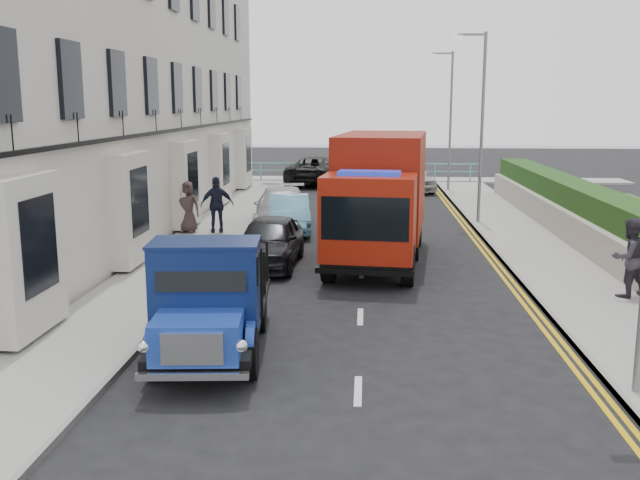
{
  "coord_description": "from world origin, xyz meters",
  "views": [
    {
      "loc": [
        0.09,
        -12.68,
        4.52
      ],
      "look_at": [
        -0.96,
        3.38,
        1.4
      ],
      "focal_mm": 40.0,
      "sensor_mm": 36.0,
      "label": 1
    }
  ],
  "objects_px": {
    "lamp_mid": "(479,117)",
    "parked_car_front": "(269,241)",
    "bedford_lorry": "(208,308)",
    "lamp_far": "(448,113)",
    "red_lorry": "(379,195)"
  },
  "relations": [
    {
      "from": "red_lorry",
      "to": "parked_car_front",
      "type": "relative_size",
      "value": 1.74
    },
    {
      "from": "red_lorry",
      "to": "parked_car_front",
      "type": "height_order",
      "value": "red_lorry"
    },
    {
      "from": "bedford_lorry",
      "to": "red_lorry",
      "type": "xyz_separation_m",
      "value": [
        3.11,
        8.48,
        0.92
      ]
    },
    {
      "from": "lamp_far",
      "to": "red_lorry",
      "type": "height_order",
      "value": "lamp_far"
    },
    {
      "from": "lamp_far",
      "to": "bedford_lorry",
      "type": "distance_m",
      "value": 25.97
    },
    {
      "from": "parked_car_front",
      "to": "bedford_lorry",
      "type": "bearing_deg",
      "value": -88.45
    },
    {
      "from": "bedford_lorry",
      "to": "red_lorry",
      "type": "bearing_deg",
      "value": 65.0
    },
    {
      "from": "lamp_mid",
      "to": "red_lorry",
      "type": "distance_m",
      "value": 7.69
    },
    {
      "from": "lamp_far",
      "to": "red_lorry",
      "type": "bearing_deg",
      "value": -102.73
    },
    {
      "from": "lamp_far",
      "to": "parked_car_front",
      "type": "distance_m",
      "value": 18.82
    },
    {
      "from": "bedford_lorry",
      "to": "parked_car_front",
      "type": "bearing_deg",
      "value": 84.85
    },
    {
      "from": "red_lorry",
      "to": "bedford_lorry",
      "type": "bearing_deg",
      "value": -103.87
    },
    {
      "from": "red_lorry",
      "to": "parked_car_front",
      "type": "xyz_separation_m",
      "value": [
        -3.07,
        -0.84,
        -1.23
      ]
    },
    {
      "from": "lamp_mid",
      "to": "bedford_lorry",
      "type": "distance_m",
      "value": 16.64
    },
    {
      "from": "lamp_mid",
      "to": "parked_car_front",
      "type": "relative_size",
      "value": 1.71
    }
  ]
}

